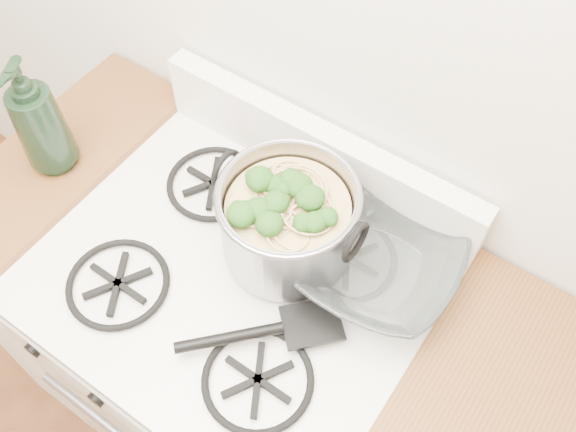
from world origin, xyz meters
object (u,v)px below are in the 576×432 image
Objects in this scene: spatula at (312,322)px; glass_bowl at (375,265)px; bottle at (37,117)px; stock_pot at (288,221)px; gas_range at (245,362)px.

spatula is 2.42× the size of glass_bowl.
bottle is (-0.72, -0.16, 0.12)m from glass_bowl.
stock_pot is at bearing -12.23° from bottle.
gas_range is 3.25× the size of bottle.
bottle is (-0.68, 0.01, 0.13)m from spatula.
gas_range is at bearing -144.65° from glass_bowl.
stock_pot is 0.19m from spatula.
spatula is 0.69m from bottle.
bottle is (-0.54, -0.11, 0.05)m from stock_pot.
glass_bowl is at bearing 35.35° from gas_range.
spatula is (0.19, -0.01, 0.50)m from gas_range.
bottle reaches higher than spatula.
glass_bowl is (0.23, 0.16, 0.50)m from gas_range.
stock_pot reaches higher than glass_bowl.
bottle is at bearing -167.34° from glass_bowl.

